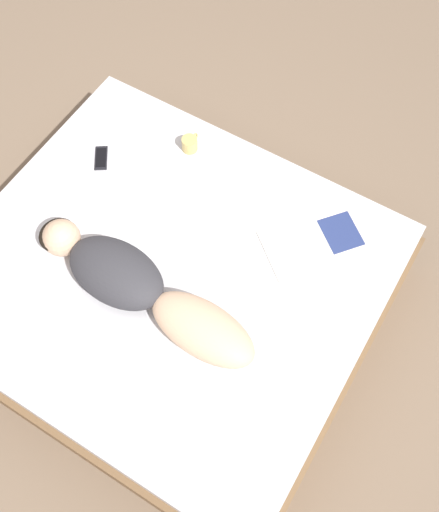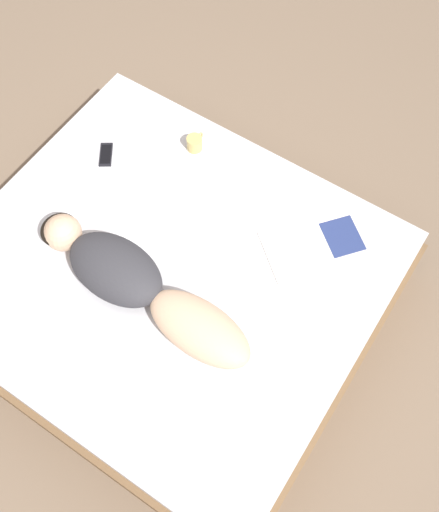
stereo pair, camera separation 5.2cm
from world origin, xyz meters
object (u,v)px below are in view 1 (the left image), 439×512
at_px(open_magazine, 318,240).
at_px(person, 137,286).
at_px(coffee_mug, 190,144).
at_px(cell_phone, 101,158).

bearing_deg(open_magazine, person, 178.96).
relative_size(person, open_magazine, 2.03).
bearing_deg(coffee_mug, open_magazine, -100.36).
distance_m(person, open_magazine, 0.93).
distance_m(person, cell_phone, 0.85).
xyz_separation_m(person, coffee_mug, (0.87, 0.26, -0.05)).
xyz_separation_m(open_magazine, cell_phone, (-0.15, 1.24, 0.00)).
bearing_deg(person, open_magazine, -37.25).
distance_m(person, coffee_mug, 0.91).
bearing_deg(cell_phone, open_magazine, -27.25).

